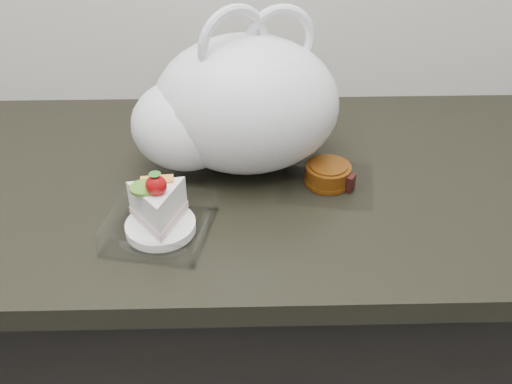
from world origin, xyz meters
name	(u,v)px	position (x,y,z in m)	size (l,w,h in m)	color
counter	(193,340)	(0.00, 1.69, 0.45)	(2.04, 0.64, 0.90)	black
cake_tray	(159,216)	(-0.01, 1.53, 0.93)	(0.18, 0.18, 0.12)	white
mooncake_wrap	(328,176)	(0.27, 1.66, 0.92)	(0.18, 0.17, 0.04)	white
plastic_bag	(235,107)	(0.10, 1.72, 1.02)	(0.42, 0.36, 0.30)	white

